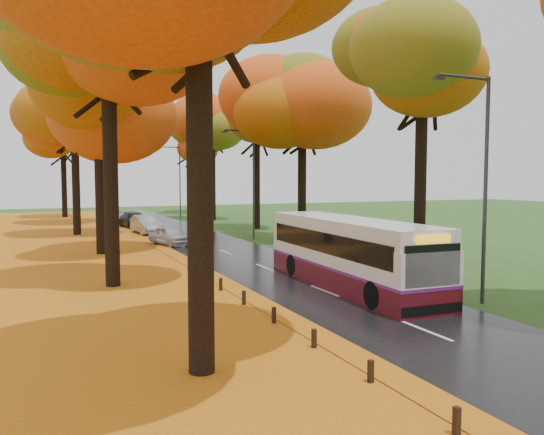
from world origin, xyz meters
TOP-DOWN VIEW (x-y plane):
  - road at (0.00, 25.00)m, footprint 6.50×90.00m
  - centre_line at (0.00, 25.00)m, footprint 0.12×90.00m
  - leaf_verge at (-9.00, 25.00)m, footprint 12.00×90.00m
  - leaf_drift at (-3.05, 25.00)m, footprint 0.90×90.00m
  - trees_left at (-7.18, 27.06)m, footprint 9.20×74.00m
  - trees_right at (7.19, 26.91)m, footprint 9.30×74.20m
  - bollard_row at (-3.70, 4.70)m, footprint 0.11×23.51m
  - streetlamp_near at (3.95, 8.00)m, footprint 2.45×0.18m
  - streetlamp_mid at (3.95, 30.00)m, footprint 2.45×0.18m
  - streetlamp_far at (3.95, 52.00)m, footprint 2.45×0.18m
  - bus at (1.31, 12.29)m, footprint 2.83×10.69m
  - car_white at (-2.30, 28.84)m, footprint 2.56×3.99m
  - car_silver at (-2.35, 36.84)m, footprint 1.98×4.65m
  - car_dark at (-2.35, 42.66)m, footprint 2.59×4.96m

SIDE VIEW (x-z plane):
  - leaf_verge at x=-9.00m, z-range 0.00..0.02m
  - road at x=0.00m, z-range 0.00..0.04m
  - leaf_drift at x=-3.05m, z-range 0.04..0.05m
  - centre_line at x=0.00m, z-range 0.04..0.05m
  - bollard_row at x=-3.70m, z-range 0.00..0.52m
  - car_white at x=-2.30m, z-range 0.04..1.31m
  - car_dark at x=-2.35m, z-range 0.04..1.41m
  - car_silver at x=-2.35m, z-range 0.04..1.53m
  - bus at x=1.31m, z-range 0.11..2.90m
  - streetlamp_near at x=3.95m, z-range 0.71..8.71m
  - streetlamp_mid at x=3.95m, z-range 0.71..8.71m
  - streetlamp_far at x=3.95m, z-range 0.71..8.71m
  - trees_left at x=-7.18m, z-range 2.59..16.48m
  - trees_right at x=7.19m, z-range 2.71..16.67m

